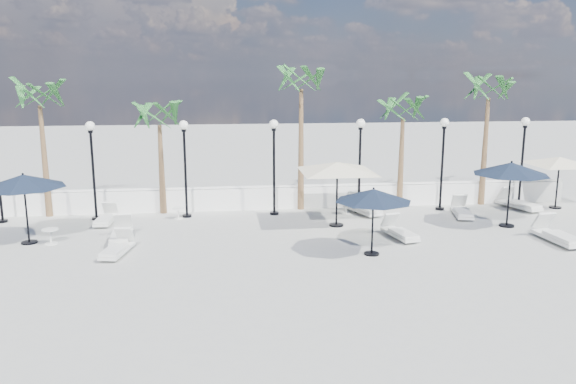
{
  "coord_description": "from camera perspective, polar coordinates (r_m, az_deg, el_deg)",
  "views": [
    {
      "loc": [
        -2.05,
        -15.54,
        5.54
      ],
      "look_at": [
        0.23,
        3.72,
        1.5
      ],
      "focal_mm": 35.0,
      "sensor_mm": 36.0,
      "label": 1
    }
  ],
  "objects": [
    {
      "name": "lounger_7",
      "position": [
        25.6,
        22.38,
        -1.05
      ],
      "size": [
        1.24,
        2.15,
        0.77
      ],
      "rotation": [
        0.0,
        0.0,
        0.3
      ],
      "color": "silver",
      "rests_on": "ground"
    },
    {
      "name": "lounger_1",
      "position": [
        18.5,
        -16.96,
        -5.48
      ],
      "size": [
        0.9,
        1.84,
        0.66
      ],
      "rotation": [
        0.0,
        0.0,
        -0.19
      ],
      "color": "silver",
      "rests_on": "ground"
    },
    {
      "name": "palm_1",
      "position": [
        23.04,
        -12.94,
        7.02
      ],
      "size": [
        2.6,
        2.6,
        4.7
      ],
      "color": "brown",
      "rests_on": "ground"
    },
    {
      "name": "palm_4",
      "position": [
        25.48,
        19.71,
        9.26
      ],
      "size": [
        2.6,
        2.6,
        5.7
      ],
      "color": "brown",
      "rests_on": "ground"
    },
    {
      "name": "palm_3",
      "position": [
        24.11,
        11.61,
        7.74
      ],
      "size": [
        2.6,
        2.6,
        4.9
      ],
      "color": "brown",
      "rests_on": "ground"
    },
    {
      "name": "lounger_3",
      "position": [
        22.46,
        -18.01,
        -2.53
      ],
      "size": [
        0.66,
        1.77,
        0.65
      ],
      "rotation": [
        0.0,
        0.0,
        -0.06
      ],
      "color": "silver",
      "rests_on": "ground"
    },
    {
      "name": "lounger_6",
      "position": [
        23.46,
        17.26,
        -1.84
      ],
      "size": [
        1.03,
        1.97,
        0.71
      ],
      "rotation": [
        0.0,
        0.0,
        -0.24
      ],
      "color": "silver",
      "rests_on": "ground"
    },
    {
      "name": "lamppost_4",
      "position": [
        22.94,
        7.32,
        4.03
      ],
      "size": [
        0.36,
        0.36,
        3.84
      ],
      "color": "black",
      "rests_on": "ground"
    },
    {
      "name": "lamppost_5",
      "position": [
        24.03,
        15.47,
        4.05
      ],
      "size": [
        0.36,
        0.36,
        3.84
      ],
      "color": "black",
      "rests_on": "ground"
    },
    {
      "name": "lounger_4",
      "position": [
        19.87,
        11.28,
        -3.98
      ],
      "size": [
        0.95,
        1.88,
        0.68
      ],
      "rotation": [
        0.0,
        0.0,
        0.21
      ],
      "color": "silver",
      "rests_on": "ground"
    },
    {
      "name": "parasol_navy_mid",
      "position": [
        17.51,
        8.68,
        -0.37
      ],
      "size": [
        2.41,
        2.41,
        2.16
      ],
      "color": "black",
      "rests_on": "ground"
    },
    {
      "name": "lounger_2",
      "position": [
        19.92,
        -16.59,
        -4.15
      ],
      "size": [
        0.78,
        2.01,
        0.74
      ],
      "rotation": [
        0.0,
        0.0,
        0.07
      ],
      "color": "silver",
      "rests_on": "ground"
    },
    {
      "name": "parasol_cream_sq_b",
      "position": [
        26.11,
        25.91,
        3.19
      ],
      "size": [
        4.72,
        4.72,
        2.36
      ],
      "color": "black",
      "rests_on": "ground"
    },
    {
      "name": "side_table_0",
      "position": [
        22.44,
        -11.08,
        -2.04
      ],
      "size": [
        0.46,
        0.46,
        0.45
      ],
      "color": "silver",
      "rests_on": "ground"
    },
    {
      "name": "lounger_8",
      "position": [
        21.02,
        25.7,
        -3.97
      ],
      "size": [
        0.83,
        2.15,
        0.79
      ],
      "rotation": [
        0.0,
        0.0,
        0.07
      ],
      "color": "silver",
      "rests_on": "ground"
    },
    {
      "name": "lamppost_2",
      "position": [
        22.3,
        -10.45,
        3.71
      ],
      "size": [
        0.36,
        0.36,
        3.84
      ],
      "color": "black",
      "rests_on": "ground"
    },
    {
      "name": "balustrade",
      "position": [
        23.69,
        -1.64,
        -0.61
      ],
      "size": [
        26.0,
        0.3,
        1.01
      ],
      "color": "white",
      "rests_on": "ground"
    },
    {
      "name": "palm_0",
      "position": [
        23.9,
        -23.93,
        8.35
      ],
      "size": [
        2.6,
        2.6,
        5.5
      ],
      "color": "brown",
      "rests_on": "ground"
    },
    {
      "name": "parasol_cream_sq_a",
      "position": [
        20.69,
        5.04,
        3.01
      ],
      "size": [
        5.29,
        5.29,
        2.6
      ],
      "color": "black",
      "rests_on": "ground"
    },
    {
      "name": "side_table_1",
      "position": [
        20.39,
        -22.99,
        -4.04
      ],
      "size": [
        0.54,
        0.54,
        0.52
      ],
      "color": "silver",
      "rests_on": "ground"
    },
    {
      "name": "palm_2",
      "position": [
        23.08,
        1.36,
        10.71
      ],
      "size": [
        2.6,
        2.6,
        6.1
      ],
      "color": "brown",
      "rests_on": "ground"
    },
    {
      "name": "side_table_2",
      "position": [
        22.92,
        5.92,
        -1.6
      ],
      "size": [
        0.46,
        0.46,
        0.45
      ],
      "color": "silver",
      "rests_on": "ground"
    },
    {
      "name": "parasol_navy_right",
      "position": [
        22.15,
        21.72,
        2.19
      ],
      "size": [
        2.77,
        2.77,
        2.48
      ],
      "color": "black",
      "rests_on": "ground"
    },
    {
      "name": "lamppost_6",
      "position": [
        25.55,
        22.77,
        4.0
      ],
      "size": [
        0.36,
        0.36,
        3.84
      ],
      "color": "black",
      "rests_on": "ground"
    },
    {
      "name": "lounger_5",
      "position": [
        23.1,
        7.57,
        -1.58
      ],
      "size": [
        1.29,
        2.09,
        0.75
      ],
      "rotation": [
        0.0,
        0.0,
        0.35
      ],
      "color": "silver",
      "rests_on": "ground"
    },
    {
      "name": "ground",
      "position": [
        16.63,
        0.72,
        -7.7
      ],
      "size": [
        100.0,
        100.0,
        0.0
      ],
      "primitive_type": "plane",
      "color": "#A8A8A3",
      "rests_on": "ground"
    },
    {
      "name": "lamppost_1",
      "position": [
        22.8,
        -19.27,
        3.42
      ],
      "size": [
        0.36,
        0.36,
        3.84
      ],
      "color": "black",
      "rests_on": "ground"
    },
    {
      "name": "lamppost_3",
      "position": [
        22.35,
        -1.44,
        3.92
      ],
      "size": [
        0.36,
        0.36,
        3.84
      ],
      "color": "black",
      "rests_on": "ground"
    },
    {
      "name": "parasol_navy_left",
      "position": [
        20.42,
        -25.29,
        0.98
      ],
      "size": [
        2.73,
        2.73,
        2.41
      ],
      "color": "black",
      "rests_on": "ground"
    }
  ]
}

